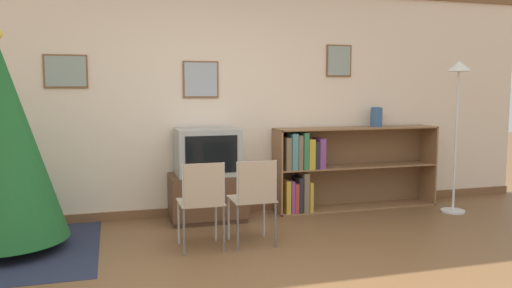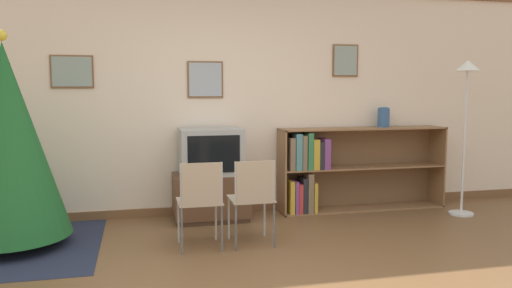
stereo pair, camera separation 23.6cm
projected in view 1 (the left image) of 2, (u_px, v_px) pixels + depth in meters
wall_back at (208, 99)px, 5.78m from camera, size 8.51×0.11×2.70m
area_rug at (9, 250)px, 4.54m from camera, size 1.58×1.87×0.01m
christmas_tree at (2, 142)px, 4.43m from camera, size 1.07×1.07×1.98m
tv_console at (208, 197)px, 5.57m from camera, size 0.83×0.52×0.52m
television at (207, 152)px, 5.51m from camera, size 0.68×0.51×0.51m
folding_chair_left at (202, 200)px, 4.49m from camera, size 0.40×0.40×0.82m
folding_chair_right at (254, 196)px, 4.63m from camera, size 0.40×0.40×0.82m
bookshelf at (328, 168)px, 6.05m from camera, size 2.07×0.36×1.00m
vase at (376, 117)px, 6.21m from camera, size 0.15×0.15×0.24m
standing_lamp at (458, 97)px, 5.82m from camera, size 0.28×0.28×1.79m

